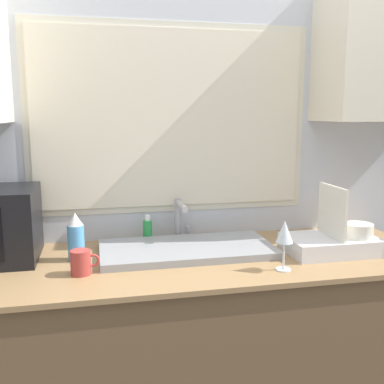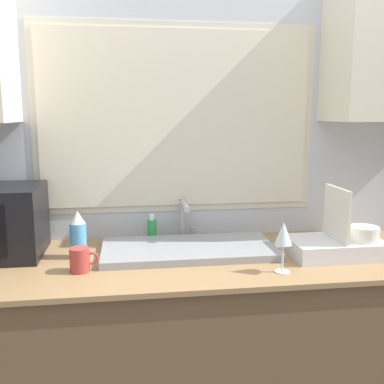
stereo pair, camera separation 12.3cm
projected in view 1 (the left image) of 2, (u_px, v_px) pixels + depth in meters
countertop at (186, 356)px, 1.92m from camera, size 2.10×0.71×0.88m
wall_back at (172, 129)px, 2.07m from camera, size 6.00×0.38×2.60m
sink_basin at (187, 249)px, 1.91m from camera, size 0.73×0.37×0.03m
faucet at (180, 216)px, 2.07m from camera, size 0.08×0.19×0.20m
dish_rack at (334, 241)px, 1.91m from camera, size 0.38×0.24×0.29m
spray_bottle at (76, 238)px, 1.80m from camera, size 0.07×0.07×0.20m
soap_bottle at (148, 230)px, 2.07m from camera, size 0.04×0.04×0.13m
mug_near_sink at (81, 262)px, 1.65m from camera, size 0.11×0.07×0.09m
wine_glass at (284, 233)px, 1.68m from camera, size 0.07×0.07×0.19m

